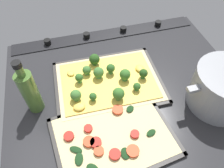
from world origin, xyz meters
TOP-DOWN VIEW (x-y plane):
  - ground_plane at (0.00, 0.00)cm, footprint 83.82×68.90cm
  - stove_control_panel at (0.00, -30.95)cm, footprint 80.47×7.00cm
  - baking_tray_front at (5.77, -3.43)cm, footprint 38.67×29.08cm
  - broccoli_pizza at (6.10, -3.29)cm, footprint 36.20×26.61cm
  - baking_tray_back at (9.63, 17.46)cm, footprint 37.41×29.88cm
  - veggie_pizza_back at (9.99, 17.62)cm, footprint 34.75×27.22cm
  - cooking_pot at (-27.19, 13.69)cm, footprint 26.78×19.98cm
  - oil_bottle at (31.19, 0.17)cm, footprint 5.09×5.09cm

SIDE VIEW (x-z plane):
  - ground_plane at x=0.00cm, z-range -3.00..0.00cm
  - baking_tray_front at x=5.77cm, z-range -0.29..1.01cm
  - baking_tray_back at x=9.63cm, z-range -0.28..1.02cm
  - stove_control_panel at x=0.00cm, z-range -0.76..1.84cm
  - veggie_pizza_back at x=9.99cm, z-range 0.14..2.04cm
  - broccoli_pizza at x=6.10cm, z-range -0.98..4.99cm
  - cooking_pot at x=-27.19cm, z-range -1.15..15.09cm
  - oil_bottle at x=31.19cm, z-range -1.86..18.85cm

